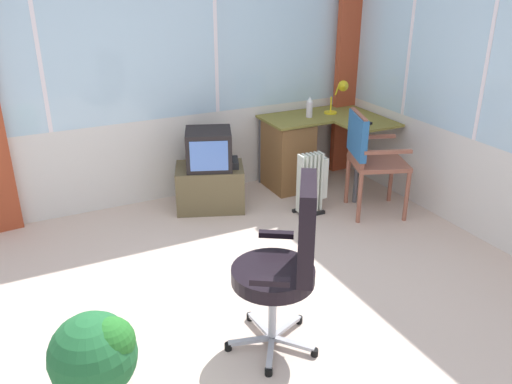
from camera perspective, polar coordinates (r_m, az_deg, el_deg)
ground at (r=3.62m, az=-1.58°, el=-14.89°), size 5.77×5.52×0.06m
north_window_panel at (r=5.08m, az=-12.96°, el=13.25°), size 4.77×0.07×2.72m
curtain_corner at (r=5.93m, az=9.98°, el=14.45°), size 0.31×0.08×2.62m
desk at (r=5.55m, az=3.95°, el=4.45°), size 1.16×0.96×0.75m
desk_lamp at (r=5.64m, az=9.06°, el=10.52°), size 0.24×0.21×0.35m
tv_remote at (r=5.39m, az=11.64°, el=7.37°), size 0.07×0.16×0.02m
spray_bottle at (r=5.50m, az=5.76°, el=9.04°), size 0.06×0.06×0.22m
wooden_armchair at (r=4.99m, az=11.76°, el=4.45°), size 0.62×0.62×0.97m
office_chair at (r=3.12m, az=3.43°, el=-6.99°), size 0.60×0.62×1.11m
tv_on_stand at (r=5.10m, az=-4.95°, el=1.92°), size 0.75×0.64×0.78m
space_heater at (r=5.00m, az=6.07°, el=0.95°), size 0.31×0.18×0.60m
potted_plant at (r=3.08m, az=-16.81°, el=-16.46°), size 0.47×0.47×0.53m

